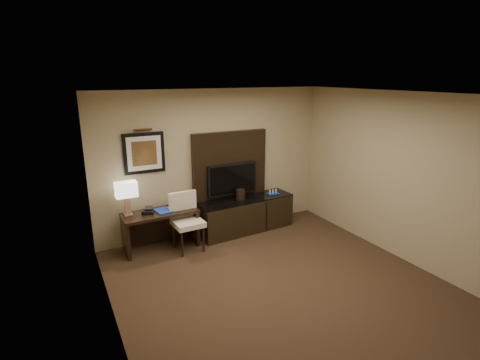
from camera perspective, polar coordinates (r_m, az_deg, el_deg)
floor at (r=5.54m, az=7.08°, el=-16.50°), size 4.50×5.00×0.01m
ceiling at (r=4.69m, az=8.22°, el=12.69°), size 4.50×5.00×0.01m
wall_back at (r=7.06m, az=-3.98°, el=2.75°), size 4.50×0.01×2.70m
wall_left at (r=4.17m, az=-19.01°, el=-7.58°), size 0.01×5.00×2.70m
wall_right at (r=6.46m, az=24.27°, el=0.11°), size 0.01×5.00×2.70m
desk at (r=6.70m, az=-11.96°, el=-7.44°), size 1.28×0.59×0.68m
credenza at (r=7.27m, az=0.89°, el=-5.29°), size 1.92×0.65×0.65m
tv_wall_panel at (r=7.15m, az=-1.57°, el=2.28°), size 1.50×0.12×1.30m
tv at (r=7.12m, az=-1.20°, el=0.16°), size 1.00×0.08×0.60m
artwork at (r=6.59m, az=-14.41°, el=4.00°), size 0.70×0.04×0.70m
picture_light at (r=6.48m, az=-14.58°, el=7.40°), size 0.04×0.04×0.30m
desk_chair at (r=6.48m, az=-7.94°, el=-6.41°), size 0.51×0.58×1.01m
table_lamp at (r=6.47m, az=-16.85°, el=-2.86°), size 0.36×0.25×0.54m
desk_phone at (r=6.52m, az=-13.88°, el=-4.56°), size 0.24×0.22×0.10m
blue_folder at (r=6.57m, az=-11.67°, el=-4.61°), size 0.28×0.35×0.02m
book at (r=6.53m, az=-11.42°, el=-3.88°), size 0.14×0.09×0.20m
water_bottle at (r=6.66m, az=-8.99°, el=-3.42°), size 0.06×0.06×0.19m
ice_bucket at (r=7.10m, az=0.07°, el=-2.20°), size 0.18×0.18×0.19m
minibar_tray at (r=7.43m, az=5.04°, el=-1.85°), size 0.24×0.16×0.09m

